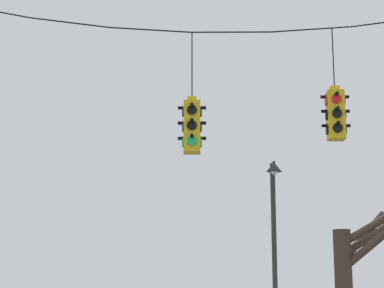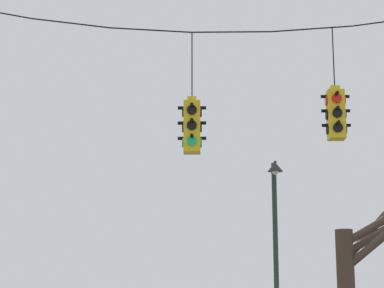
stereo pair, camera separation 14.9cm
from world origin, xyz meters
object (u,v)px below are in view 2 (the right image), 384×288
traffic_light_over_intersection (192,126)px  bare_tree (360,273)px  traffic_light_near_left_pole (336,114)px  street_lamp (276,235)px

traffic_light_over_intersection → bare_tree: 7.27m
traffic_light_near_left_pole → street_lamp: (-1.01, 2.94, -2.17)m
traffic_light_over_intersection → bare_tree: bearing=50.3°
traffic_light_near_left_pole → street_lamp: traffic_light_near_left_pole is taller
street_lamp → bare_tree: bearing=43.3°
street_lamp → traffic_light_near_left_pole: bearing=-71.1°
street_lamp → traffic_light_over_intersection: bearing=-123.2°
traffic_light_near_left_pole → bare_tree: bearing=75.1°
traffic_light_near_left_pole → bare_tree: traffic_light_near_left_pole is taller
traffic_light_near_left_pole → traffic_light_over_intersection: bearing=180.0°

